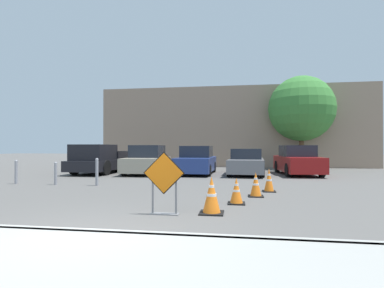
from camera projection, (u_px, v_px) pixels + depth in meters
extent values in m
plane|color=#565451|center=(188.00, 177.00, 14.74)|extent=(96.00, 96.00, 0.00)
cube|color=#999993|center=(35.00, 266.00, 3.55)|extent=(28.19, 2.63, 0.14)
cube|color=#999993|center=(89.00, 234.00, 4.85)|extent=(28.19, 0.20, 0.14)
cube|color=black|center=(164.00, 173.00, 6.56)|extent=(0.93, 0.02, 0.93)
cube|color=orange|center=(164.00, 173.00, 6.54)|extent=(0.87, 0.02, 0.87)
cube|color=slate|center=(164.00, 214.00, 6.59)|extent=(0.64, 0.20, 0.02)
cube|color=slate|center=(153.00, 193.00, 6.63)|extent=(0.04, 0.04, 0.92)
cube|color=slate|center=(176.00, 194.00, 6.56)|extent=(0.04, 0.04, 0.92)
cube|color=black|center=(212.00, 213.00, 6.68)|extent=(0.54, 0.54, 0.03)
cone|color=orange|center=(212.00, 194.00, 6.68)|extent=(0.40, 0.40, 0.80)
cylinder|color=white|center=(212.00, 186.00, 6.68)|extent=(0.12, 0.12, 0.07)
cylinder|color=white|center=(212.00, 195.00, 6.68)|extent=(0.22, 0.22, 0.07)
cube|color=black|center=(236.00, 203.00, 7.81)|extent=(0.45, 0.45, 0.03)
cone|color=orange|center=(236.00, 190.00, 7.82)|extent=(0.33, 0.33, 0.65)
cylinder|color=white|center=(236.00, 185.00, 7.82)|extent=(0.10, 0.10, 0.06)
cylinder|color=white|center=(236.00, 191.00, 7.82)|extent=(0.18, 0.18, 0.06)
cube|color=black|center=(256.00, 196.00, 8.95)|extent=(0.44, 0.44, 0.03)
cone|color=orange|center=(256.00, 184.00, 8.96)|extent=(0.33, 0.33, 0.70)
cylinder|color=white|center=(256.00, 179.00, 8.96)|extent=(0.10, 0.10, 0.06)
cylinder|color=white|center=(256.00, 184.00, 8.96)|extent=(0.18, 0.18, 0.06)
cube|color=black|center=(269.00, 191.00, 9.93)|extent=(0.42, 0.42, 0.03)
cone|color=orange|center=(269.00, 180.00, 9.94)|extent=(0.31, 0.31, 0.74)
cylinder|color=white|center=(269.00, 175.00, 9.94)|extent=(0.10, 0.10, 0.07)
cylinder|color=white|center=(269.00, 180.00, 9.94)|extent=(0.18, 0.18, 0.07)
cube|color=black|center=(104.00, 164.00, 17.38)|extent=(2.18, 5.30, 0.55)
cube|color=black|center=(94.00, 152.00, 16.24)|extent=(1.89, 2.16, 0.85)
cube|color=black|center=(120.00, 154.00, 19.60)|extent=(1.87, 0.18, 0.45)
cube|color=black|center=(126.00, 155.00, 18.24)|extent=(0.20, 2.51, 0.45)
cube|color=black|center=(98.00, 155.00, 18.59)|extent=(0.20, 2.51, 0.45)
cylinder|color=black|center=(106.00, 168.00, 15.67)|extent=(0.27, 0.80, 0.79)
cylinder|color=black|center=(74.00, 167.00, 16.01)|extent=(0.27, 0.80, 0.79)
cylinder|color=black|center=(129.00, 164.00, 18.75)|extent=(0.27, 0.80, 0.79)
cylinder|color=black|center=(103.00, 164.00, 19.09)|extent=(0.27, 0.80, 0.79)
cube|color=#A39984|center=(147.00, 164.00, 16.58)|extent=(1.97, 4.14, 0.73)
cube|color=#1E232D|center=(148.00, 151.00, 16.69)|extent=(1.68, 1.93, 0.68)
cylinder|color=black|center=(157.00, 170.00, 15.21)|extent=(0.22, 0.63, 0.63)
cylinder|color=black|center=(124.00, 170.00, 15.42)|extent=(0.22, 0.63, 0.63)
cylinder|color=black|center=(167.00, 167.00, 17.73)|extent=(0.22, 0.63, 0.63)
cylinder|color=black|center=(139.00, 166.00, 17.94)|extent=(0.22, 0.63, 0.63)
cube|color=navy|center=(196.00, 164.00, 16.52)|extent=(1.91, 4.17, 0.75)
cube|color=#1E232D|center=(197.00, 152.00, 16.63)|extent=(1.64, 1.93, 0.62)
cylinder|color=black|center=(209.00, 170.00, 15.12)|extent=(0.21, 0.61, 0.61)
cylinder|color=black|center=(177.00, 170.00, 15.40)|extent=(0.21, 0.61, 0.61)
cylinder|color=black|center=(214.00, 167.00, 17.64)|extent=(0.21, 0.61, 0.61)
cylinder|color=black|center=(186.00, 167.00, 17.92)|extent=(0.21, 0.61, 0.61)
cube|color=slate|center=(246.00, 165.00, 16.14)|extent=(2.04, 4.51, 0.67)
cube|color=#1E232D|center=(246.00, 154.00, 16.25)|extent=(1.68, 2.12, 0.54)
cylinder|color=black|center=(263.00, 171.00, 14.63)|extent=(0.24, 0.66, 0.65)
cylinder|color=black|center=(229.00, 170.00, 14.97)|extent=(0.24, 0.66, 0.65)
cylinder|color=black|center=(261.00, 167.00, 17.31)|extent=(0.24, 0.66, 0.65)
cylinder|color=black|center=(233.00, 167.00, 17.65)|extent=(0.24, 0.66, 0.65)
cube|color=maroon|center=(298.00, 164.00, 16.05)|extent=(2.05, 4.31, 0.78)
cube|color=#1E232D|center=(297.00, 151.00, 16.17)|extent=(1.68, 2.04, 0.60)
cylinder|color=black|center=(322.00, 170.00, 14.69)|extent=(0.25, 0.70, 0.69)
cylinder|color=black|center=(288.00, 170.00, 14.82)|extent=(0.25, 0.70, 0.69)
cylinder|color=black|center=(306.00, 167.00, 17.29)|extent=(0.25, 0.70, 0.69)
cylinder|color=black|center=(277.00, 167.00, 17.42)|extent=(0.25, 0.70, 0.69)
cylinder|color=gray|center=(97.00, 173.00, 11.51)|extent=(0.11, 0.11, 1.00)
sphere|color=gray|center=(97.00, 160.00, 11.51)|extent=(0.12, 0.12, 0.12)
cylinder|color=gray|center=(56.00, 174.00, 11.76)|extent=(0.11, 0.11, 0.84)
sphere|color=gray|center=(56.00, 163.00, 11.77)|extent=(0.12, 0.12, 0.12)
cylinder|color=gray|center=(16.00, 173.00, 12.02)|extent=(0.11, 0.11, 0.91)
sphere|color=gray|center=(16.00, 161.00, 12.02)|extent=(0.12, 0.12, 0.12)
cube|color=gray|center=(234.00, 128.00, 24.47)|extent=(20.32, 5.00, 6.02)
cylinder|color=#513823|center=(301.00, 151.00, 20.65)|extent=(0.32, 0.32, 2.46)
sphere|color=#387A33|center=(301.00, 109.00, 20.68)|extent=(4.49, 4.49, 4.49)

